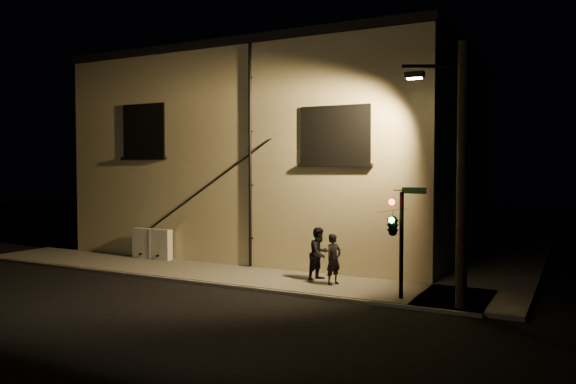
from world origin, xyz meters
The scene contains 8 objects.
ground centered at (0.00, 0.00, 0.00)m, with size 90.00×90.00×0.00m, color black.
sidewalk centered at (1.22, 4.39, 0.06)m, with size 21.00×16.00×0.12m.
building centered at (-3.00, 8.99, 4.40)m, with size 16.20×12.23×8.80m.
utility_cabinet centered at (-6.38, 2.70, 0.73)m, with size 1.87×0.31×1.23m, color silver.
pedestrian_a centered at (2.21, 1.46, 0.93)m, with size 0.59×0.39×1.62m, color black.
pedestrian_b centered at (1.49, 1.92, 1.00)m, with size 0.85×0.66×1.75m, color black.
traffic_signal centered at (4.46, 0.48, 2.25)m, with size 1.29×1.87×3.18m.
streetlamp_pole centered at (6.29, 0.33, 3.80)m, with size 2.02×1.39×7.16m.
Camera 1 is at (9.16, -14.98, 3.86)m, focal length 35.00 mm.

